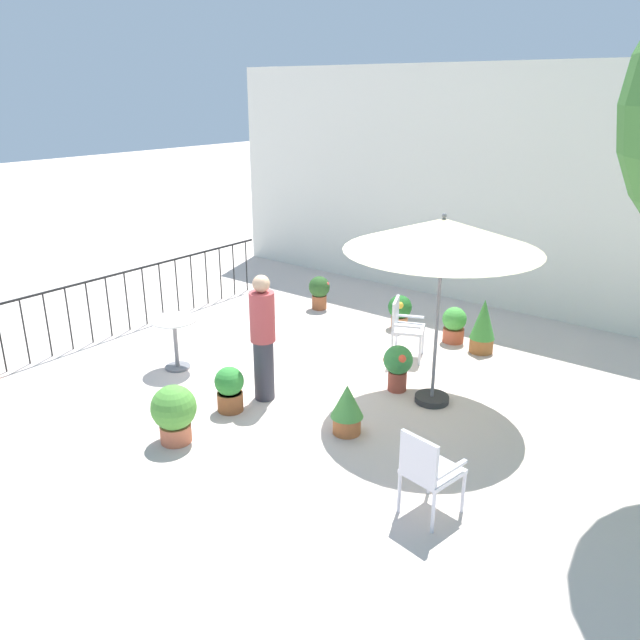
# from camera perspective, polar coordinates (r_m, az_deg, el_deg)

# --- Properties ---
(ground_plane) EXTENTS (60.00, 60.00, 0.00)m
(ground_plane) POSITION_cam_1_polar(r_m,az_deg,el_deg) (8.78, -0.91, -5.47)
(ground_plane) COLOR beige
(villa_facade) EXTENTS (10.78, 0.30, 4.24)m
(villa_facade) POSITION_cam_1_polar(r_m,az_deg,el_deg) (12.02, 13.43, 11.62)
(villa_facade) COLOR silver
(villa_facade) RESTS_ON ground
(terrace_railing) EXTENTS (0.03, 5.26, 1.01)m
(terrace_railing) POSITION_cam_1_polar(r_m,az_deg,el_deg) (11.02, -15.69, 2.95)
(terrace_railing) COLOR black
(terrace_railing) RESTS_ON ground
(patio_umbrella_0) EXTENTS (2.36, 2.36, 2.45)m
(patio_umbrella_0) POSITION_cam_1_polar(r_m,az_deg,el_deg) (7.60, 11.07, 7.49)
(patio_umbrella_0) COLOR #2D2D2D
(patio_umbrella_0) RESTS_ON ground
(cafe_table_0) EXTENTS (0.66, 0.66, 0.76)m
(cafe_table_0) POSITION_cam_1_polar(r_m,az_deg,el_deg) (9.19, -12.99, -1.29)
(cafe_table_0) COLOR white
(cafe_table_0) RESTS_ON ground
(patio_chair_0) EXTENTS (0.60, 0.62, 0.91)m
(patio_chair_0) POSITION_cam_1_polar(r_m,az_deg,el_deg) (9.39, 7.55, -0.36)
(patio_chair_0) COLOR silver
(patio_chair_0) RESTS_ON ground
(patio_chair_1) EXTENTS (0.52, 0.56, 0.90)m
(patio_chair_1) POSITION_cam_1_polar(r_m,az_deg,el_deg) (6.04, 9.70, -13.12)
(patio_chair_1) COLOR silver
(patio_chair_1) RESTS_ON ground
(potted_plant_0) EXTENTS (0.40, 0.39, 0.64)m
(potted_plant_0) POSITION_cam_1_polar(r_m,az_deg,el_deg) (8.42, 7.06, -4.01)
(potted_plant_0) COLOR #9D4534
(potted_plant_0) RESTS_ON ground
(potted_plant_1) EXTENTS (0.39, 0.39, 0.62)m
(potted_plant_1) POSITION_cam_1_polar(r_m,az_deg,el_deg) (7.38, 2.46, -7.93)
(potted_plant_1) COLOR #B76334
(potted_plant_1) RESTS_ON ground
(potted_plant_3) EXTENTS (0.40, 0.40, 0.57)m
(potted_plant_3) POSITION_cam_1_polar(r_m,az_deg,el_deg) (10.63, 7.23, 0.90)
(potted_plant_3) COLOR #BE7349
(potted_plant_3) RESTS_ON ground
(potted_plant_4) EXTENTS (0.52, 0.52, 0.69)m
(potted_plant_4) POSITION_cam_1_polar(r_m,az_deg,el_deg) (7.37, -13.07, -8.10)
(potted_plant_4) COLOR #BF6445
(potted_plant_4) RESTS_ON ground
(potted_plant_5) EXTENTS (0.38, 0.38, 0.85)m
(potted_plant_5) POSITION_cam_1_polar(r_m,az_deg,el_deg) (9.86, 14.54, -0.49)
(potted_plant_5) COLOR brown
(potted_plant_5) RESTS_ON ground
(potted_plant_6) EXTENTS (0.38, 0.38, 0.58)m
(potted_plant_6) POSITION_cam_1_polar(r_m,az_deg,el_deg) (10.20, 12.04, -0.36)
(potted_plant_6) COLOR #B65236
(potted_plant_6) RESTS_ON ground
(potted_plant_7) EXTENTS (0.37, 0.37, 0.58)m
(potted_plant_7) POSITION_cam_1_polar(r_m,az_deg,el_deg) (7.96, -8.19, -6.13)
(potted_plant_7) COLOR brown
(potted_plant_7) RESTS_ON ground
(potted_plant_8) EXTENTS (0.39, 0.39, 0.61)m
(potted_plant_8) POSITION_cam_1_polar(r_m,az_deg,el_deg) (11.48, -0.06, 2.69)
(potted_plant_8) COLOR #99522F
(potted_plant_8) RESTS_ON ground
(standing_person) EXTENTS (0.44, 0.44, 1.67)m
(standing_person) POSITION_cam_1_polar(r_m,az_deg,el_deg) (7.98, -5.19, -1.52)
(standing_person) COLOR #33333D
(standing_person) RESTS_ON ground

